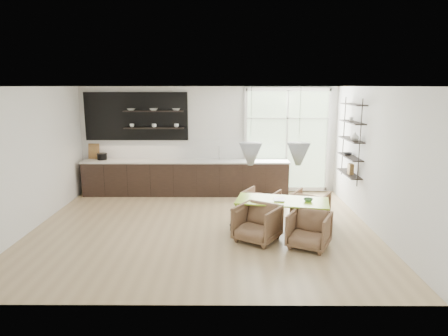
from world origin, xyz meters
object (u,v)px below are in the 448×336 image
at_px(wire_stool, 238,217).
at_px(armchair_front_right, 309,230).
at_px(armchair_back_right, 311,206).
at_px(armchair_back_left, 261,204).
at_px(dining_table, 282,202).
at_px(armchair_front_left, 257,223).

bearing_deg(wire_stool, armchair_front_right, -33.18).
bearing_deg(armchair_back_right, armchair_back_left, 20.63).
height_order(dining_table, armchair_back_right, dining_table).
distance_m(armchair_back_left, armchair_front_left, 1.32).
xyz_separation_m(armchair_back_left, wire_stool, (-0.53, -0.80, -0.04)).
bearing_deg(armchair_back_right, wire_stool, 50.78).
xyz_separation_m(dining_table, armchair_front_right, (0.39, -0.80, -0.29)).
height_order(armchair_front_left, wire_stool, armchair_front_left).
relative_size(armchair_front_right, wire_stool, 1.59).
relative_size(dining_table, armchair_back_left, 2.68).
relative_size(armchair_back_left, armchair_front_left, 0.94).
bearing_deg(dining_table, armchair_front_right, -52.22).
bearing_deg(armchair_back_left, armchair_front_left, 110.54).
bearing_deg(armchair_back_right, armchair_front_right, 106.13).
height_order(armchair_back_left, armchair_back_right, armchair_back_right).
distance_m(dining_table, armchair_back_left, 0.94).
relative_size(dining_table, armchair_front_right, 2.69).
xyz_separation_m(armchair_front_left, wire_stool, (-0.34, 0.51, -0.06)).
bearing_deg(wire_stool, armchair_front_left, -56.38).
xyz_separation_m(dining_table, armchair_back_right, (0.73, 0.66, -0.29)).
distance_m(dining_table, armchair_front_right, 0.94).
height_order(armchair_front_right, wire_stool, armchair_front_right).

